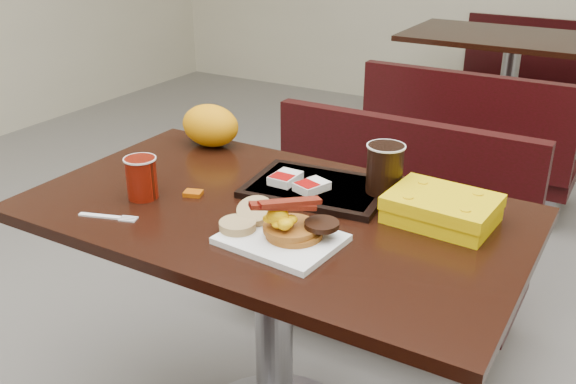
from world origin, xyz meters
The scene contains 23 objects.
table_near centered at (0.00, 0.00, 0.38)m, with size 1.20×0.70×0.75m, color black, non-canonical shape.
bench_near_n centered at (0.00, 0.70, 0.36)m, with size 1.00×0.46×0.72m, color black, non-canonical shape.
table_far centered at (0.00, 2.60, 0.38)m, with size 1.20×0.70×0.75m, color black, non-canonical shape.
bench_far_s centered at (0.00, 1.90, 0.36)m, with size 1.00×0.46×0.72m, color black, non-canonical shape.
bench_far_n centered at (0.00, 3.30, 0.36)m, with size 1.00×0.46×0.72m, color black, non-canonical shape.
platter centered at (0.11, -0.14, 0.76)m, with size 0.25×0.19×0.01m, color white.
pancake_stack centered at (0.13, -0.12, 0.78)m, with size 0.12×0.12×0.03m, color #9C571A.
sausage_patty centered at (0.18, -0.10, 0.80)m, with size 0.07×0.07×0.01m, color black.
scrambled_eggs centered at (0.10, -0.15, 0.81)m, with size 0.08×0.07×0.04m, color #FFF005.
bacon_strips centered at (0.11, -0.14, 0.84)m, with size 0.14×0.06×0.01m, color #440504, non-canonical shape.
muffin_bottom centered at (0.01, -0.16, 0.77)m, with size 0.08×0.08×0.02m, color tan.
muffin_top centered at (0.01, -0.10, 0.79)m, with size 0.08×0.08×0.02m, color tan.
coffee_cup_near centered at (-0.31, -0.11, 0.80)m, with size 0.08×0.08×0.11m, color #9A1305.
fork centered at (-0.32, -0.25, 0.75)m, with size 0.14×0.03×0.00m, color white, non-canonical shape.
knife centered at (0.19, -0.12, 0.75)m, with size 0.18×0.01×0.00m, color white.
condiment_syrup centered at (-0.21, -0.04, 0.76)m, with size 0.04×0.03×0.01m, color #A04406.
condiment_ketchup centered at (0.01, -0.01, 0.75)m, with size 0.04×0.03×0.01m, color #8C0504.
tray centered at (0.05, 0.14, 0.76)m, with size 0.35×0.25×0.02m, color black.
hashbrown_sleeve_left centered at (-0.03, 0.12, 0.78)m, with size 0.06×0.08×0.02m, color silver.
hashbrown_sleeve_right centered at (0.05, 0.11, 0.78)m, with size 0.06×0.08×0.02m, color silver.
coffee_cup_far centered at (0.21, 0.19, 0.83)m, with size 0.09×0.09×0.12m, color black.
clamshell centered at (0.37, 0.14, 0.78)m, with size 0.24×0.18×0.06m, color #E0B803.
paper_bag centered at (-0.39, 0.28, 0.81)m, with size 0.18×0.13×0.13m, color orange.
Camera 1 is at (0.74, -1.19, 1.42)m, focal length 40.03 mm.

